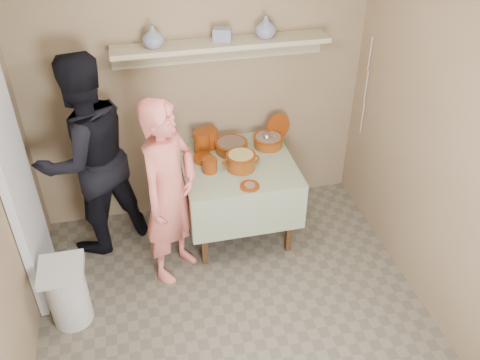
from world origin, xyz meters
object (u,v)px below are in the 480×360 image
object	(u,v)px
person_helper	(87,157)
serving_table	(238,173)
person_cook	(170,193)
trash_bin	(68,293)
cazuela_rice	(241,160)

from	to	relation	value
person_helper	serving_table	xyz separation A→B (m)	(1.25, -0.14, -0.26)
person_cook	trash_bin	world-z (taller)	person_cook
serving_table	trash_bin	distance (m)	1.71
person_helper	cazuela_rice	bearing A→B (deg)	139.32
serving_table	trash_bin	bearing A→B (deg)	-153.04
person_cook	person_helper	xyz separation A→B (m)	(-0.62, 0.52, 0.10)
serving_table	trash_bin	size ratio (longest dim) A/B	1.74
person_cook	serving_table	world-z (taller)	person_cook
person_cook	trash_bin	distance (m)	1.07
person_cook	trash_bin	xyz separation A→B (m)	(-0.86, -0.37, -0.52)
person_cook	cazuela_rice	size ratio (longest dim) A/B	4.89
person_helper	serving_table	size ratio (longest dim) A/B	1.86
person_cook	cazuela_rice	xyz separation A→B (m)	(0.64, 0.28, 0.04)
cazuela_rice	person_cook	bearing A→B (deg)	-156.29
person_helper	cazuela_rice	size ratio (longest dim) A/B	5.48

